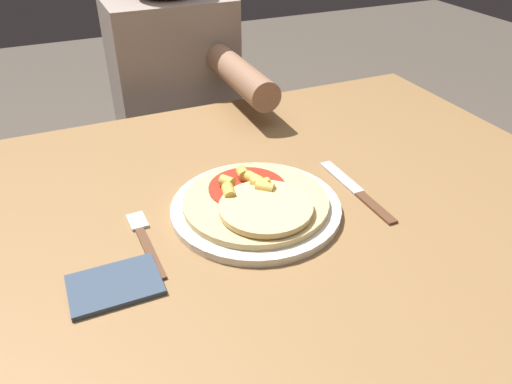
% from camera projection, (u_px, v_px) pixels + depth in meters
% --- Properties ---
extents(dining_table, '(1.28, 0.93, 0.77)m').
position_uv_depth(dining_table, '(252.00, 259.00, 0.90)').
color(dining_table, olive).
rests_on(dining_table, ground_plane).
extents(plate, '(0.29, 0.29, 0.01)m').
position_uv_depth(plate, '(256.00, 208.00, 0.84)').
color(plate, silver).
rests_on(plate, dining_table).
extents(pizza, '(0.25, 0.25, 0.04)m').
position_uv_depth(pizza, '(257.00, 201.00, 0.83)').
color(pizza, '#DBBC7A').
rests_on(pizza, plate).
extents(fork, '(0.03, 0.18, 0.00)m').
position_uv_depth(fork, '(145.00, 239.00, 0.78)').
color(fork, brown).
rests_on(fork, dining_table).
extents(knife, '(0.02, 0.22, 0.00)m').
position_uv_depth(knife, '(357.00, 191.00, 0.90)').
color(knife, brown).
rests_on(knife, dining_table).
extents(napkin, '(0.13, 0.09, 0.01)m').
position_uv_depth(napkin, '(115.00, 285.00, 0.69)').
color(napkin, '#38475B').
rests_on(napkin, dining_table).
extents(person_diner, '(0.32, 0.52, 1.16)m').
position_uv_depth(person_diner, '(178.00, 111.00, 1.44)').
color(person_diner, '#2D2D38').
rests_on(person_diner, ground_plane).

